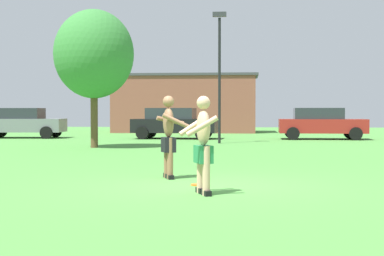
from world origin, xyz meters
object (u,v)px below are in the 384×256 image
player_in_green (203,142)px  lamp_post (219,63)px  frisbee (197,185)px  tree_left_field (94,54)px  car_black_mid_lot (174,123)px  player_near (169,134)px  car_red_far_end (321,123)px  car_gray_near_post (22,122)px

player_in_green → lamp_post: size_ratio=0.29×
player_in_green → frisbee: 1.47m
frisbee → lamp_post: 14.90m
lamp_post → tree_left_field: bearing=-143.7°
lamp_post → tree_left_field: size_ratio=1.08×
player_in_green → car_black_mid_lot: player_in_green is taller
player_near → lamp_post: size_ratio=0.30×
player_near → frisbee: (0.70, -1.09, -0.92)m
player_in_green → tree_left_field: (-5.11, 12.18, 2.73)m
player_in_green → tree_left_field: tree_left_field is taller
player_near → player_in_green: (0.89, -2.26, -0.04)m
player_near → lamp_post: bearing=87.9°
lamp_post → tree_left_field: 5.85m
car_red_far_end → tree_left_field: (-9.66, -7.56, 2.79)m
car_black_mid_lot → tree_left_field: bearing=-106.4°
frisbee → car_black_mid_lot: bearing=98.4°
player_in_green → car_gray_near_post: size_ratio=0.38×
car_black_mid_lot → car_red_far_end: size_ratio=1.02×
car_gray_near_post → frisbee: bearing=-59.8°
car_gray_near_post → lamp_post: 11.73m
player_near → car_gray_near_post: (-10.15, 17.53, -0.10)m
player_near → car_black_mid_lot: bearing=96.7°
car_gray_near_post → car_black_mid_lot: size_ratio=1.00×
player_near → car_gray_near_post: size_ratio=0.40×
frisbee → tree_left_field: size_ratio=0.05×
car_black_mid_lot → car_red_far_end: bearing=0.6°
tree_left_field → player_in_green: bearing=-67.2°
player_in_green → car_gray_near_post: (-11.04, 19.78, -0.07)m
car_gray_near_post → car_black_mid_lot: same height
car_gray_near_post → tree_left_field: bearing=-52.1°
car_black_mid_lot → tree_left_field: 8.28m
player_in_green → car_red_far_end: size_ratio=0.39×
car_red_far_end → frisbee: bearing=-104.3°
player_near → car_black_mid_lot: (-2.03, 17.41, -0.10)m
player_near → frisbee: size_ratio=6.78×
car_black_mid_lot → lamp_post: (2.51, -4.02, 2.71)m
player_near → car_gray_near_post: 20.26m
car_black_mid_lot → car_red_far_end: 7.46m
car_red_far_end → lamp_post: bearing=-140.3°
car_gray_near_post → tree_left_field: tree_left_field is taller
frisbee → car_gray_near_post: size_ratio=0.06×
player_in_green → car_gray_near_post: bearing=119.2°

